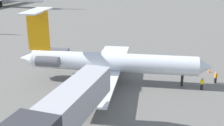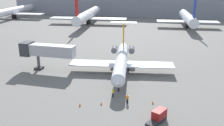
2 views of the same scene
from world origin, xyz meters
TOP-DOWN VIEW (x-y plane):
  - ground_plane at (0.00, 0.00)m, footprint 400.00×400.00m
  - regional_jet at (-3.73, 0.33)m, footprint 24.39×27.66m
  - jet_bridge at (-21.88, -1.97)m, footprint 13.33×3.30m
  - ground_crew_marshaller at (0.22, -14.77)m, footprint 0.47×0.41m
  - ground_crew_loader at (-2.79, -12.91)m, footprint 0.36×0.46m
  - traffic_cone_near at (4.60, -14.01)m, footprint 0.36×0.36m

SIDE VIEW (x-z plane):
  - ground_plane at x=0.00m, z-range -0.10..0.00m
  - traffic_cone_near at x=4.60m, z-range 0.00..0.55m
  - ground_crew_marshaller at x=0.22m, z-range 0.01..1.70m
  - ground_crew_loader at x=-2.79m, z-range 0.01..1.70m
  - regional_jet at x=-3.73m, z-range -1.97..8.16m
  - jet_bridge at x=-21.88m, z-range 1.54..8.05m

